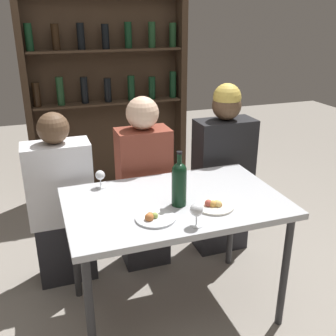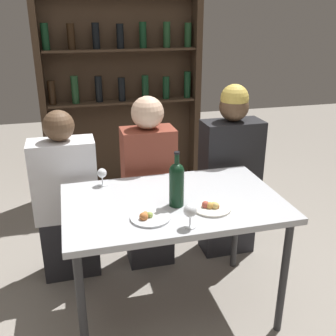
{
  "view_description": "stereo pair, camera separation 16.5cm",
  "coord_description": "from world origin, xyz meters",
  "px_view_note": "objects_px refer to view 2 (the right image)",
  "views": [
    {
      "loc": [
        -0.7,
        -1.88,
        1.76
      ],
      "look_at": [
        0.0,
        0.12,
        0.92
      ],
      "focal_mm": 42.0,
      "sensor_mm": 36.0,
      "label": 1
    },
    {
      "loc": [
        -0.54,
        -1.93,
        1.76
      ],
      "look_at": [
        0.0,
        0.12,
        0.92
      ],
      "focal_mm": 42.0,
      "sensor_mm": 36.0,
      "label": 2
    }
  ],
  "objects_px": {
    "wine_glass_1": "(191,211)",
    "seated_person_right": "(230,175)",
    "wine_glass_0": "(102,174)",
    "wine_bottle": "(176,182)",
    "seated_person_left": "(67,202)",
    "food_plate_0": "(149,217)",
    "food_plate_1": "(212,207)",
    "seated_person_center": "(149,187)"
  },
  "relations": [
    {
      "from": "wine_glass_1",
      "to": "seated_person_right",
      "type": "height_order",
      "value": "seated_person_right"
    },
    {
      "from": "wine_glass_0",
      "to": "wine_glass_1",
      "type": "height_order",
      "value": "wine_glass_1"
    },
    {
      "from": "wine_bottle",
      "to": "wine_glass_0",
      "type": "relative_size",
      "value": 2.85
    },
    {
      "from": "seated_person_left",
      "to": "wine_glass_0",
      "type": "bearing_deg",
      "value": -47.76
    },
    {
      "from": "food_plate_0",
      "to": "food_plate_1",
      "type": "height_order",
      "value": "food_plate_0"
    },
    {
      "from": "food_plate_1",
      "to": "seated_person_left",
      "type": "xyz_separation_m",
      "value": [
        -0.77,
        0.73,
        -0.22
      ]
    },
    {
      "from": "food_plate_0",
      "to": "seated_person_center",
      "type": "xyz_separation_m",
      "value": [
        0.16,
        0.75,
        -0.18
      ]
    },
    {
      "from": "wine_bottle",
      "to": "wine_glass_0",
      "type": "xyz_separation_m",
      "value": [
        -0.36,
        0.38,
        -0.06
      ]
    },
    {
      "from": "wine_bottle",
      "to": "seated_person_left",
      "type": "relative_size",
      "value": 0.26
    },
    {
      "from": "food_plate_0",
      "to": "seated_person_left",
      "type": "height_order",
      "value": "seated_person_left"
    },
    {
      "from": "seated_person_center",
      "to": "wine_bottle",
      "type": "bearing_deg",
      "value": -88.29
    },
    {
      "from": "food_plate_1",
      "to": "seated_person_center",
      "type": "relative_size",
      "value": 0.17
    },
    {
      "from": "food_plate_1",
      "to": "wine_bottle",
      "type": "bearing_deg",
      "value": 151.4
    },
    {
      "from": "wine_glass_0",
      "to": "food_plate_1",
      "type": "distance_m",
      "value": 0.72
    },
    {
      "from": "wine_bottle",
      "to": "wine_glass_1",
      "type": "xyz_separation_m",
      "value": [
        0.01,
        -0.24,
        -0.05
      ]
    },
    {
      "from": "wine_glass_1",
      "to": "seated_person_center",
      "type": "relative_size",
      "value": 0.1
    },
    {
      "from": "wine_glass_0",
      "to": "wine_glass_1",
      "type": "xyz_separation_m",
      "value": [
        0.37,
        -0.62,
        0.01
      ]
    },
    {
      "from": "seated_person_right",
      "to": "seated_person_left",
      "type": "bearing_deg",
      "value": 180.0
    },
    {
      "from": "food_plate_0",
      "to": "seated_person_center",
      "type": "bearing_deg",
      "value": 78.25
    },
    {
      "from": "wine_glass_1",
      "to": "seated_person_left",
      "type": "relative_size",
      "value": 0.1
    },
    {
      "from": "seated_person_center",
      "to": "wine_glass_0",
      "type": "bearing_deg",
      "value": -143.43
    },
    {
      "from": "seated_person_right",
      "to": "seated_person_center",
      "type": "bearing_deg",
      "value": 180.0
    },
    {
      "from": "wine_glass_1",
      "to": "food_plate_0",
      "type": "height_order",
      "value": "wine_glass_1"
    },
    {
      "from": "wine_glass_1",
      "to": "seated_person_center",
      "type": "bearing_deg",
      "value": 91.81
    },
    {
      "from": "seated_person_right",
      "to": "food_plate_1",
      "type": "bearing_deg",
      "value": -120.23
    },
    {
      "from": "wine_bottle",
      "to": "seated_person_right",
      "type": "height_order",
      "value": "seated_person_right"
    },
    {
      "from": "wine_glass_0",
      "to": "seated_person_left",
      "type": "distance_m",
      "value": 0.45
    },
    {
      "from": "wine_glass_1",
      "to": "seated_person_center",
      "type": "height_order",
      "value": "seated_person_center"
    },
    {
      "from": "wine_glass_0",
      "to": "food_plate_0",
      "type": "bearing_deg",
      "value": -69.12
    },
    {
      "from": "seated_person_left",
      "to": "seated_person_right",
      "type": "relative_size",
      "value": 0.92
    },
    {
      "from": "wine_bottle",
      "to": "wine_glass_1",
      "type": "relative_size",
      "value": 2.54
    },
    {
      "from": "wine_glass_0",
      "to": "wine_glass_1",
      "type": "bearing_deg",
      "value": -59.16
    },
    {
      "from": "food_plate_0",
      "to": "wine_bottle",
      "type": "bearing_deg",
      "value": 33.7
    },
    {
      "from": "wine_glass_0",
      "to": "seated_person_left",
      "type": "bearing_deg",
      "value": 132.24
    },
    {
      "from": "food_plate_1",
      "to": "wine_glass_1",
      "type": "bearing_deg",
      "value": -138.14
    },
    {
      "from": "seated_person_left",
      "to": "seated_person_center",
      "type": "distance_m",
      "value": 0.58
    },
    {
      "from": "seated_person_left",
      "to": "wine_bottle",
      "type": "bearing_deg",
      "value": -46.76
    },
    {
      "from": "seated_person_right",
      "to": "wine_glass_0",
      "type": "bearing_deg",
      "value": -165.17
    },
    {
      "from": "wine_bottle",
      "to": "wine_glass_0",
      "type": "distance_m",
      "value": 0.52
    },
    {
      "from": "wine_bottle",
      "to": "food_plate_1",
      "type": "xyz_separation_m",
      "value": [
        0.18,
        -0.1,
        -0.12
      ]
    },
    {
      "from": "wine_glass_0",
      "to": "seated_person_center",
      "type": "distance_m",
      "value": 0.49
    },
    {
      "from": "food_plate_0",
      "to": "seated_person_right",
      "type": "bearing_deg",
      "value": 44.01
    }
  ]
}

